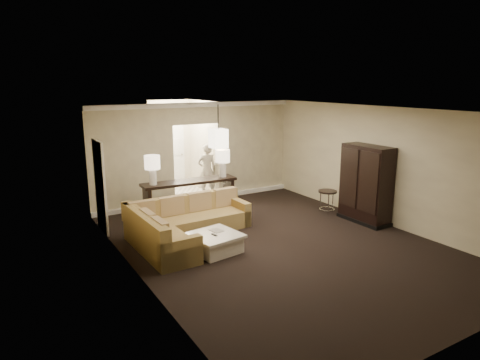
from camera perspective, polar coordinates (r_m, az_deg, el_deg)
ground at (r=9.14m, az=5.31°, el=-8.63°), size 8.00×8.00×0.00m
wall_back at (r=12.11m, az=-5.77°, el=3.64°), size 6.00×0.04×2.80m
wall_front at (r=6.12m, az=28.42°, el=-7.34°), size 6.00×0.04×2.80m
wall_left at (r=7.40m, az=-13.62°, el=-2.74°), size 0.04×8.00×2.80m
wall_right at (r=10.74m, az=18.53°, el=1.81°), size 0.04×8.00×2.80m
ceiling at (r=8.51m, az=5.71°, el=9.17°), size 6.00×8.00×0.02m
crown_molding at (r=11.92m, az=-5.81°, el=9.92°), size 6.00×0.10×0.12m
baseboard at (r=12.36m, az=-5.53°, el=-2.54°), size 6.00×0.10×0.12m
side_door at (r=10.12m, az=-18.13°, el=-0.84°), size 0.05×0.90×2.10m
foyer at (r=13.34m, az=-8.22°, el=4.00°), size 1.44×2.02×2.80m
sectional_sofa at (r=9.38m, az=-7.73°, el=-5.95°), size 2.82×2.24×0.84m
coffee_table at (r=8.72m, az=-3.36°, el=-8.31°), size 1.07×1.07×0.39m
console_table at (r=10.89m, az=-6.71°, el=-2.00°), size 2.44×0.65×0.93m
armoire at (r=10.75m, az=16.40°, el=-0.74°), size 0.56×1.31×1.88m
drink_table at (r=11.34m, az=11.58°, el=-2.24°), size 0.48×0.48×0.60m
table_lamp_left at (r=10.41m, az=-11.61°, el=1.94°), size 0.37×0.37×0.71m
table_lamp_right at (r=11.07m, az=-2.33°, el=2.86°), size 0.37×0.37×0.71m
pendant_light at (r=10.88m, az=-2.90°, el=5.56°), size 0.38×0.38×1.09m
person at (r=12.66m, az=-4.45°, el=1.68°), size 0.69×0.51×1.76m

